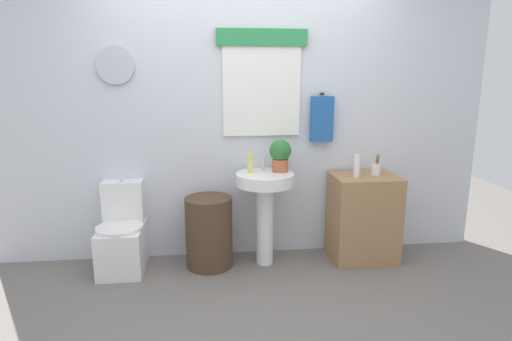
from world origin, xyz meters
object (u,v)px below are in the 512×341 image
Objects in this scene: laundry_hamper at (209,232)px; toothbrush_cup at (376,169)px; toilet at (123,236)px; pedestal_sink at (265,197)px; soap_bottle at (250,163)px; potted_plant at (280,154)px; lotion_bottle at (357,166)px; wooden_cabinet at (363,218)px.

laundry_hamper is 1.55m from toothbrush_cup.
toothbrush_cup is at bearing -0.43° from toilet.
pedestal_sink is 5.01× the size of soap_bottle.
pedestal_sink is 0.32m from soap_bottle.
soap_bottle is (-0.12, 0.05, 0.29)m from pedestal_sink.
lotion_bottle is (0.65, -0.10, -0.10)m from potted_plant.
lotion_bottle reaches higher than wooden_cabinet.
toilet is 1.25m from soap_bottle.
wooden_cabinet reaches higher than toilet.
laundry_hamper is at bearing -172.14° from soap_bottle.
laundry_hamper is 3.79× the size of soap_bottle.
lotion_bottle reaches higher than toothbrush_cup.
soap_bottle reaches higher than laundry_hamper.
potted_plant is 0.86m from toothbrush_cup.
pedestal_sink reaches higher than wooden_cabinet.
toothbrush_cup is (0.84, -0.04, -0.14)m from potted_plant.
lotion_bottle is at bearing -157.80° from wooden_cabinet.
toilet is 4.09× the size of toothbrush_cup.
soap_bottle is 1.11m from toothbrush_cup.
toothbrush_cup is at bearing 0.78° from laundry_hamper.
potted_plant reaches higher than soap_bottle.
lotion_bottle is at bearing -8.79° from potted_plant.
lotion_bottle reaches higher than pedestal_sink.
soap_bottle is at bearing 7.86° from laundry_hamper.
laundry_hamper is 0.80× the size of wooden_cabinet.
pedestal_sink is (0.48, 0.00, 0.29)m from laundry_hamper.
wooden_cabinet is at bearing -4.61° from potted_plant.
laundry_hamper is 2.20× the size of potted_plant.
pedestal_sink is at bearing 177.09° from lotion_bottle.
lotion_bottle is (0.79, -0.04, 0.26)m from pedestal_sink.
laundry_hamper is 3.31× the size of toothbrush_cup.
wooden_cabinet is 1.13m from soap_bottle.
toilet is 2.26m from toothbrush_cup.
potted_plant reaches higher than pedestal_sink.
toothbrush_cup is (1.47, 0.02, 0.52)m from laundry_hamper.
toothbrush_cup is (0.20, 0.06, -0.04)m from lotion_bottle.
laundry_hamper is at bearing -174.49° from potted_plant.
soap_bottle is at bearing 174.33° from lotion_bottle.
toilet is 1.51m from potted_plant.
toilet is 2.10m from wooden_cabinet.
toilet is at bearing -179.28° from soap_bottle.
pedestal_sink is 1.06× the size of wooden_cabinet.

